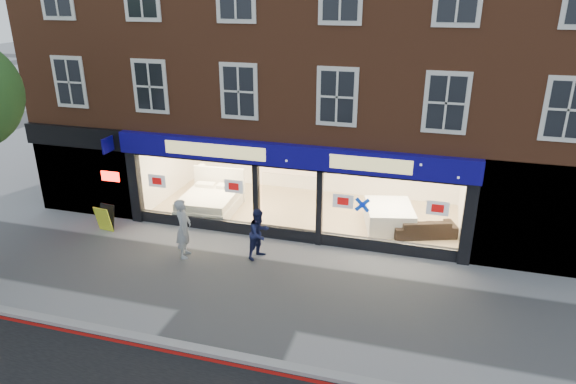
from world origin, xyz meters
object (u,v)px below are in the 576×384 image
at_px(sofa, 424,227).
at_px(pedestrian_blue, 259,234).
at_px(a_board, 105,218).
at_px(mattress_stack, 389,216).
at_px(display_bed, 210,201).
at_px(pedestrian_grey, 183,228).

distance_m(sofa, pedestrian_blue, 5.49).
bearing_deg(a_board, mattress_stack, 23.55).
distance_m(sofa, a_board, 10.66).
distance_m(display_bed, pedestrian_grey, 3.30).
bearing_deg(a_board, pedestrian_grey, -7.58).
bearing_deg(sofa, a_board, -7.03).
bearing_deg(mattress_stack, pedestrian_grey, -147.92).
relative_size(mattress_stack, pedestrian_blue, 1.39).
xyz_separation_m(display_bed, pedestrian_blue, (2.82, -2.66, 0.33)).
bearing_deg(pedestrian_blue, sofa, -35.49).
bearing_deg(display_bed, pedestrian_grey, -82.95).
height_order(mattress_stack, pedestrian_grey, pedestrian_grey).
bearing_deg(display_bed, pedestrian_blue, -46.71).
distance_m(mattress_stack, pedestrian_grey, 6.88).
bearing_deg(mattress_stack, sofa, -17.33).
bearing_deg(pedestrian_grey, mattress_stack, -70.25).
height_order(display_bed, a_board, display_bed).
relative_size(mattress_stack, a_board, 2.44).
bearing_deg(pedestrian_grey, sofa, -77.17).
distance_m(a_board, pedestrian_grey, 3.55).
xyz_separation_m(sofa, pedestrian_grey, (-6.98, -3.28, 0.54)).
relative_size(pedestrian_grey, pedestrian_blue, 1.18).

